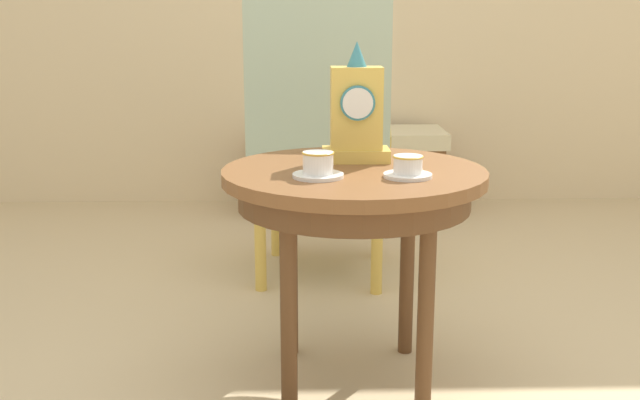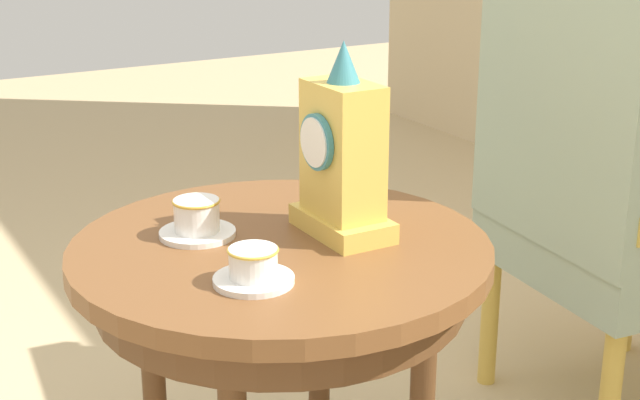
# 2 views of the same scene
# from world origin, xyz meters

# --- Properties ---
(ground_plane) EXTENTS (10.00, 10.00, 0.00)m
(ground_plane) POSITION_xyz_m (0.00, 0.00, 0.00)
(ground_plane) COLOR tan
(side_table) EXTENTS (0.72, 0.72, 0.62)m
(side_table) POSITION_xyz_m (-0.10, 0.02, 0.55)
(side_table) COLOR brown
(side_table) RESTS_ON ground
(teacup_left) EXTENTS (0.13, 0.13, 0.07)m
(teacup_left) POSITION_xyz_m (-0.20, -0.09, 0.65)
(teacup_left) COLOR white
(teacup_left) RESTS_ON side_table
(teacup_right) EXTENTS (0.13, 0.13, 0.06)m
(teacup_right) POSITION_xyz_m (0.03, -0.09, 0.65)
(teacup_right) COLOR white
(teacup_right) RESTS_ON side_table
(mantel_clock) EXTENTS (0.19, 0.11, 0.34)m
(mantel_clock) POSITION_xyz_m (-0.09, 0.13, 0.76)
(mantel_clock) COLOR gold
(mantel_clock) RESTS_ON side_table
(armchair) EXTENTS (0.59, 0.58, 1.14)m
(armchair) POSITION_xyz_m (-0.17, 0.85, 0.59)
(armchair) COLOR #9EB299
(armchair) RESTS_ON ground
(window_bench) EXTENTS (1.01, 0.40, 0.44)m
(window_bench) POSITION_xyz_m (0.01, 1.95, 0.22)
(window_bench) COLOR beige
(window_bench) RESTS_ON ground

